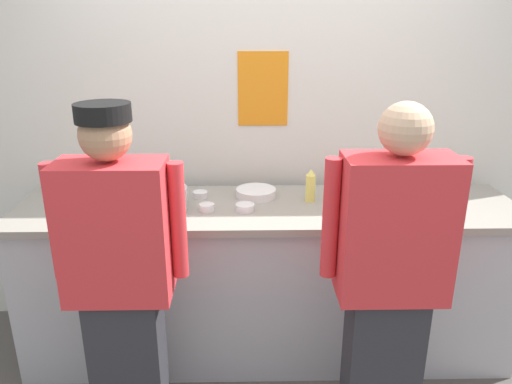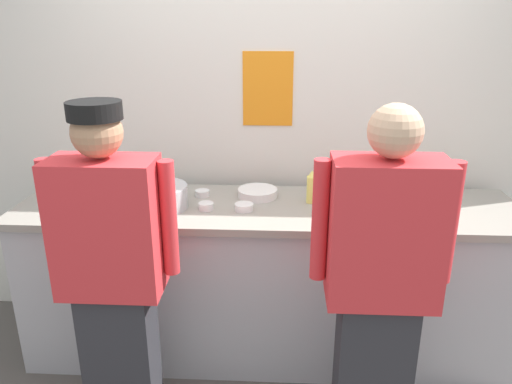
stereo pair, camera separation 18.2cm
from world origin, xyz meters
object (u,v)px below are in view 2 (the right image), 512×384
(squeeze_bottle_primary, at_px, (312,187))
(ramekin_red_sauce, at_px, (202,193))
(ramekin_green_sauce, at_px, (244,207))
(squeeze_bottle_secondary, at_px, (428,180))
(ramekin_orange_sauce, at_px, (206,206))
(plate_stack_front, at_px, (258,193))
(chef_center, at_px, (380,284))
(chef_near_left, at_px, (112,272))
(sheet_tray, at_px, (386,205))
(ramekin_yellow_sauce, at_px, (130,190))
(mixing_bowl_steel, at_px, (157,197))

(squeeze_bottle_primary, relative_size, ramekin_red_sauce, 2.24)
(ramekin_green_sauce, bearing_deg, squeeze_bottle_secondary, 14.26)
(squeeze_bottle_primary, distance_m, ramekin_red_sauce, 0.64)
(squeeze_bottle_primary, distance_m, ramekin_orange_sauce, 0.60)
(plate_stack_front, xyz_separation_m, ramekin_green_sauce, (-0.06, -0.22, -0.00))
(ramekin_red_sauce, bearing_deg, chef_center, -42.72)
(chef_near_left, height_order, ramekin_orange_sauce, chef_near_left)
(ramekin_red_sauce, bearing_deg, ramekin_green_sauce, -38.79)
(sheet_tray, height_order, ramekin_yellow_sauce, ramekin_yellow_sauce)
(squeeze_bottle_primary, bearing_deg, ramekin_green_sauce, -159.55)
(chef_near_left, height_order, chef_center, chef_center)
(sheet_tray, bearing_deg, squeeze_bottle_secondary, 33.93)
(ramekin_orange_sauce, bearing_deg, ramekin_yellow_sauce, 155.21)
(plate_stack_front, bearing_deg, ramekin_red_sauce, -178.97)
(squeeze_bottle_secondary, bearing_deg, ramekin_orange_sauce, -167.92)
(mixing_bowl_steel, relative_size, ramekin_green_sauce, 3.27)
(ramekin_orange_sauce, relative_size, ramekin_yellow_sauce, 0.93)
(sheet_tray, height_order, ramekin_green_sauce, ramekin_green_sauce)
(ramekin_orange_sauce, distance_m, ramekin_red_sauce, 0.22)
(ramekin_red_sauce, bearing_deg, ramekin_orange_sauce, -75.65)
(squeeze_bottle_secondary, relative_size, ramekin_green_sauce, 2.11)
(chef_near_left, distance_m, squeeze_bottle_secondary, 1.80)
(plate_stack_front, distance_m, ramekin_red_sauce, 0.32)
(ramekin_red_sauce, bearing_deg, squeeze_bottle_primary, -6.48)
(ramekin_orange_sauce, xyz_separation_m, ramekin_yellow_sauce, (-0.49, 0.22, 0.00))
(chef_near_left, distance_m, mixing_bowl_steel, 0.61)
(chef_near_left, xyz_separation_m, ramekin_orange_sauce, (0.34, 0.57, 0.10))
(mixing_bowl_steel, bearing_deg, ramekin_green_sauce, -1.95)
(chef_center, bearing_deg, mixing_bowl_steel, 150.42)
(chef_near_left, distance_m, squeeze_bottle_primary, 1.17)
(sheet_tray, bearing_deg, squeeze_bottle_primary, 172.96)
(plate_stack_front, distance_m, squeeze_bottle_secondary, 0.99)
(ramekin_yellow_sauce, bearing_deg, squeeze_bottle_secondary, 1.42)
(chef_center, bearing_deg, squeeze_bottle_secondary, 64.46)
(plate_stack_front, bearing_deg, chef_near_left, -127.66)
(chef_near_left, relative_size, plate_stack_front, 7.02)
(squeeze_bottle_primary, height_order, ramekin_yellow_sauce, squeeze_bottle_primary)
(sheet_tray, distance_m, squeeze_bottle_secondary, 0.33)
(mixing_bowl_steel, xyz_separation_m, sheet_tray, (1.25, 0.07, -0.05))
(ramekin_orange_sauce, bearing_deg, squeeze_bottle_primary, 13.66)
(plate_stack_front, height_order, squeeze_bottle_secondary, squeeze_bottle_secondary)
(ramekin_orange_sauce, relative_size, ramekin_green_sauce, 0.80)
(chef_center, xyz_separation_m, ramekin_red_sauce, (-0.89, 0.82, 0.10))
(squeeze_bottle_primary, bearing_deg, ramekin_yellow_sauce, 175.44)
(sheet_tray, relative_size, ramekin_yellow_sauce, 5.15)
(chef_near_left, bearing_deg, ramekin_yellow_sauce, 100.70)
(chef_center, distance_m, ramekin_red_sauce, 1.21)
(ramekin_red_sauce, bearing_deg, mixing_bowl_steel, -138.14)
(chef_center, relative_size, ramekin_orange_sauce, 19.84)
(chef_near_left, bearing_deg, sheet_tray, 26.43)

